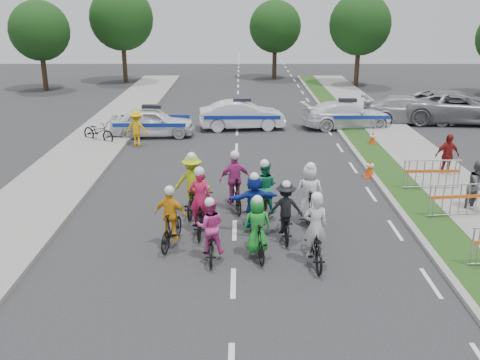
{
  "coord_description": "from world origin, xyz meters",
  "views": [
    {
      "loc": [
        0.16,
        -11.0,
        6.25
      ],
      "look_at": [
        0.16,
        4.25,
        1.1
      ],
      "focal_mm": 40.0,
      "sensor_mm": 36.0,
      "label": 1
    }
  ],
  "objects_px": {
    "rider_2": "(210,235)",
    "cone_0": "(370,168)",
    "rider_3": "(171,223)",
    "tree_4": "(275,27)",
    "police_car_1": "(242,115)",
    "tree_3": "(122,19)",
    "tree_0": "(39,31)",
    "rider_8": "(264,196)",
    "rider_7": "(309,200)",
    "parked_bike": "(98,132)",
    "police_car_0": "(152,122)",
    "rider_4": "(285,215)",
    "rider_6": "(200,210)",
    "barrier_2": "(431,176)",
    "rider_9": "(235,187)",
    "cone_1": "(373,139)",
    "spectator_1": "(478,187)",
    "tree_1": "(360,24)",
    "rider_10": "(193,190)",
    "rider_0": "(314,239)",
    "rider_5": "(254,206)",
    "civilian_sedan": "(409,110)",
    "police_car_2": "(347,115)",
    "marshal_hiviz": "(137,128)",
    "spectator_2": "(447,155)",
    "rider_1": "(257,233)",
    "barrier_1": "(460,202)",
    "civilian_suv": "(457,107)"
  },
  "relations": [
    {
      "from": "rider_2",
      "to": "cone_0",
      "type": "distance_m",
      "value": 8.64
    },
    {
      "from": "rider_3",
      "to": "tree_4",
      "type": "distance_m",
      "value": 32.55
    },
    {
      "from": "police_car_1",
      "to": "tree_3",
      "type": "height_order",
      "value": "tree_3"
    },
    {
      "from": "tree_0",
      "to": "rider_8",
      "type": "bearing_deg",
      "value": -58.19
    },
    {
      "from": "rider_7",
      "to": "parked_bike",
      "type": "xyz_separation_m",
      "value": [
        -8.55,
        9.52,
        -0.25
      ]
    },
    {
      "from": "police_car_0",
      "to": "police_car_1",
      "type": "height_order",
      "value": "police_car_1"
    },
    {
      "from": "rider_4",
      "to": "rider_6",
      "type": "bearing_deg",
      "value": -10.92
    },
    {
      "from": "barrier_2",
      "to": "tree_3",
      "type": "distance_m",
      "value": 30.4
    },
    {
      "from": "rider_9",
      "to": "cone_1",
      "type": "xyz_separation_m",
      "value": [
        6.12,
        7.67,
        -0.4
      ]
    },
    {
      "from": "rider_2",
      "to": "spectator_1",
      "type": "bearing_deg",
      "value": -161.18
    },
    {
      "from": "rider_6",
      "to": "barrier_2",
      "type": "relative_size",
      "value": 0.98
    },
    {
      "from": "tree_1",
      "to": "rider_6",
      "type": "bearing_deg",
      "value": -110.2
    },
    {
      "from": "rider_4",
      "to": "cone_1",
      "type": "distance_m",
      "value": 10.89
    },
    {
      "from": "rider_6",
      "to": "rider_10",
      "type": "xyz_separation_m",
      "value": [
        -0.33,
        1.4,
        0.11
      ]
    },
    {
      "from": "rider_6",
      "to": "rider_0",
      "type": "bearing_deg",
      "value": 148.09
    },
    {
      "from": "tree_1",
      "to": "tree_4",
      "type": "xyz_separation_m",
      "value": [
        -6.0,
        4.0,
        -0.35
      ]
    },
    {
      "from": "rider_5",
      "to": "rider_8",
      "type": "distance_m",
      "value": 1.11
    },
    {
      "from": "cone_0",
      "to": "parked_bike",
      "type": "distance_m",
      "value": 12.49
    },
    {
      "from": "parked_bike",
      "to": "rider_5",
      "type": "bearing_deg",
      "value": -113.4
    },
    {
      "from": "rider_2",
      "to": "rider_7",
      "type": "bearing_deg",
      "value": -143.31
    },
    {
      "from": "civilian_sedan",
      "to": "barrier_2",
      "type": "bearing_deg",
      "value": 171.97
    },
    {
      "from": "spectator_1",
      "to": "tree_0",
      "type": "distance_m",
      "value": 32.05
    },
    {
      "from": "rider_9",
      "to": "police_car_2",
      "type": "relative_size",
      "value": 0.42
    },
    {
      "from": "marshal_hiviz",
      "to": "cone_1",
      "type": "bearing_deg",
      "value": -171.36
    },
    {
      "from": "parked_bike",
      "to": "tree_4",
      "type": "height_order",
      "value": "tree_4"
    },
    {
      "from": "rider_6",
      "to": "spectator_2",
      "type": "relative_size",
      "value": 1.21
    },
    {
      "from": "cone_1",
      "to": "police_car_1",
      "type": "bearing_deg",
      "value": 149.92
    },
    {
      "from": "rider_1",
      "to": "barrier_1",
      "type": "xyz_separation_m",
      "value": [
        6.11,
        2.49,
        -0.11
      ]
    },
    {
      "from": "rider_6",
      "to": "cone_1",
      "type": "relative_size",
      "value": 2.79
    },
    {
      "from": "tree_4",
      "to": "police_car_2",
      "type": "bearing_deg",
      "value": -81.73
    },
    {
      "from": "rider_4",
      "to": "tree_1",
      "type": "bearing_deg",
      "value": -105.89
    },
    {
      "from": "tree_1",
      "to": "tree_3",
      "type": "relative_size",
      "value": 0.93
    },
    {
      "from": "rider_1",
      "to": "police_car_1",
      "type": "xyz_separation_m",
      "value": [
        -0.33,
        14.36,
        0.04
      ]
    },
    {
      "from": "rider_8",
      "to": "tree_1",
      "type": "height_order",
      "value": "tree_1"
    },
    {
      "from": "rider_8",
      "to": "barrier_2",
      "type": "height_order",
      "value": "rider_8"
    },
    {
      "from": "marshal_hiviz",
      "to": "barrier_1",
      "type": "distance_m",
      "value": 14.1
    },
    {
      "from": "rider_9",
      "to": "cone_0",
      "type": "relative_size",
      "value": 2.76
    },
    {
      "from": "parked_bike",
      "to": "spectator_2",
      "type": "bearing_deg",
      "value": -77.7
    },
    {
      "from": "rider_10",
      "to": "civilian_sedan",
      "type": "xyz_separation_m",
      "value": [
        10.43,
        12.77,
        -0.05
      ]
    },
    {
      "from": "tree_3",
      "to": "spectator_2",
      "type": "bearing_deg",
      "value": -55.06
    },
    {
      "from": "civilian_sedan",
      "to": "spectator_2",
      "type": "distance_m",
      "value": 9.26
    },
    {
      "from": "tree_3",
      "to": "barrier_1",
      "type": "bearing_deg",
      "value": -60.85
    },
    {
      "from": "marshal_hiviz",
      "to": "tree_1",
      "type": "bearing_deg",
      "value": -118.27
    },
    {
      "from": "rider_6",
      "to": "rider_7",
      "type": "bearing_deg",
      "value": -168.56
    },
    {
      "from": "police_car_2",
      "to": "spectator_2",
      "type": "distance_m",
      "value": 8.33
    },
    {
      "from": "police_car_0",
      "to": "civilian_sedan",
      "type": "relative_size",
      "value": 0.82
    },
    {
      "from": "marshal_hiviz",
      "to": "rider_3",
      "type": "bearing_deg",
      "value": 114.34
    },
    {
      "from": "police_car_1",
      "to": "barrier_2",
      "type": "height_order",
      "value": "police_car_1"
    },
    {
      "from": "rider_4",
      "to": "barrier_2",
      "type": "relative_size",
      "value": 0.85
    },
    {
      "from": "spectator_2",
      "to": "civilian_suv",
      "type": "bearing_deg",
      "value": 56.19
    }
  ]
}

